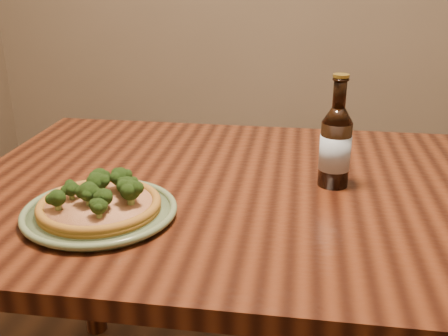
# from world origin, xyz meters

# --- Properties ---
(table) EXTENTS (1.60, 0.90, 0.75)m
(table) POSITION_xyz_m (0.00, 0.10, 0.66)
(table) COLOR #4A210F
(table) RESTS_ON ground
(plate) EXTENTS (0.30, 0.30, 0.02)m
(plate) POSITION_xyz_m (-0.43, -0.09, 0.76)
(plate) COLOR #667C55
(plate) RESTS_ON table
(pizza) EXTENTS (0.24, 0.24, 0.07)m
(pizza) POSITION_xyz_m (-0.43, -0.09, 0.78)
(pizza) COLOR #9D6B23
(pizza) RESTS_ON plate
(beer_bottle) EXTENTS (0.07, 0.07, 0.25)m
(beer_bottle) POSITION_xyz_m (0.02, 0.13, 0.84)
(beer_bottle) COLOR black
(beer_bottle) RESTS_ON table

